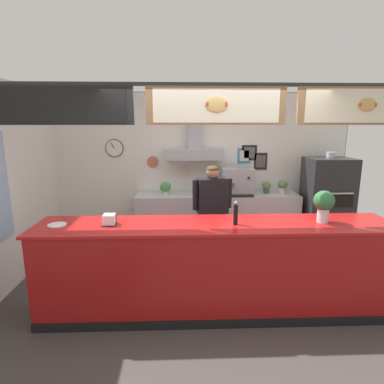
% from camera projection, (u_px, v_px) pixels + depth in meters
% --- Properties ---
extents(ground_plane, '(6.43, 6.43, 0.00)m').
position_uv_depth(ground_plane, '(213.00, 296.00, 3.99)').
color(ground_plane, '#3F3A38').
extents(back_wall_assembly, '(5.36, 2.42, 2.70)m').
position_uv_depth(back_wall_assembly, '(202.00, 164.00, 5.70)').
color(back_wall_assembly, gray).
rests_on(back_wall_assembly, ground_plane).
extents(service_counter, '(4.00, 0.73, 1.06)m').
position_uv_depth(service_counter, '(216.00, 268.00, 3.59)').
color(service_counter, maroon).
rests_on(service_counter, ground_plane).
extents(back_prep_counter, '(2.86, 0.63, 0.93)m').
position_uv_depth(back_prep_counter, '(216.00, 219.00, 5.67)').
color(back_prep_counter, '#B7BABF').
rests_on(back_prep_counter, ground_plane).
extents(pizza_oven, '(0.75, 0.66, 1.68)m').
position_uv_depth(pizza_oven, '(326.00, 204.00, 5.43)').
color(pizza_oven, '#232326').
rests_on(pizza_oven, ground_plane).
extents(shop_worker, '(0.59, 0.31, 1.56)m').
position_uv_depth(shop_worker, '(212.00, 214.00, 4.64)').
color(shop_worker, '#232328').
rests_on(shop_worker, ground_plane).
extents(espresso_machine, '(0.55, 0.50, 0.46)m').
position_uv_depth(espresso_machine, '(237.00, 181.00, 5.51)').
color(espresso_machine, '#A3A5AD').
rests_on(espresso_machine, back_prep_counter).
extents(potted_sage, '(0.22, 0.22, 0.26)m').
position_uv_depth(potted_sage, '(203.00, 186.00, 5.51)').
color(potted_sage, beige).
rests_on(potted_sage, back_prep_counter).
extents(potted_rosemary, '(0.15, 0.15, 0.21)m').
position_uv_depth(potted_rosemary, '(266.00, 187.00, 5.60)').
color(potted_rosemary, '#4C4C51').
rests_on(potted_rosemary, back_prep_counter).
extents(potted_oregano, '(0.19, 0.19, 0.22)m').
position_uv_depth(potted_oregano, '(166.00, 188.00, 5.51)').
color(potted_oregano, beige).
rests_on(potted_oregano, back_prep_counter).
extents(potted_thyme, '(0.17, 0.17, 0.23)m').
position_uv_depth(potted_thyme, '(282.00, 186.00, 5.59)').
color(potted_thyme, beige).
rests_on(potted_thyme, back_prep_counter).
extents(condiment_plate, '(0.20, 0.20, 0.01)m').
position_uv_depth(condiment_plate, '(57.00, 225.00, 3.41)').
color(condiment_plate, white).
rests_on(condiment_plate, service_counter).
extents(basil_vase, '(0.23, 0.23, 0.36)m').
position_uv_depth(basil_vase, '(324.00, 204.00, 3.48)').
color(basil_vase, silver).
rests_on(basil_vase, service_counter).
extents(pepper_grinder, '(0.05, 0.05, 0.26)m').
position_uv_depth(pepper_grinder, '(236.00, 213.00, 3.42)').
color(pepper_grinder, black).
rests_on(pepper_grinder, service_counter).
extents(napkin_holder, '(0.16, 0.15, 0.13)m').
position_uv_depth(napkin_holder, '(109.00, 220.00, 3.43)').
color(napkin_holder, '#262628').
rests_on(napkin_holder, service_counter).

